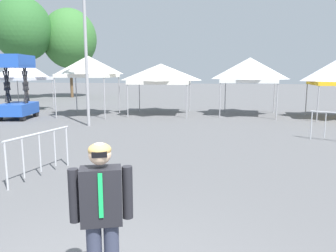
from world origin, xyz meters
TOP-DOWN VIEW (x-y plane):
  - canopy_tent_behind_left at (-11.74, 16.06)m, footprint 2.93×2.93m
  - canopy_tent_behind_right at (-6.58, 14.77)m, footprint 3.03×3.03m
  - canopy_tent_center at (-2.66, 16.15)m, footprint 3.67×3.67m
  - canopy_tent_behind_center at (2.45, 16.62)m, footprint 3.35×3.35m
  - scissor_lift at (-9.77, 12.75)m, footprint 1.83×2.53m
  - person_foreground at (0.12, 0.12)m, footprint 0.62×0.37m
  - light_pole_near_lift at (-5.07, 11.26)m, footprint 0.36×0.36m
  - tree_behind_tents_right at (-14.12, 27.44)m, footprint 5.19×5.19m
  - tree_behind_tents_left at (-17.08, 24.42)m, footprint 5.12×5.12m
  - crowd_barrier_by_lift at (-3.02, 3.97)m, footprint 0.42×2.08m

SIDE VIEW (x-z plane):
  - crowd_barrier_by_lift at x=-3.02m, z-range 0.22..1.29m
  - person_foreground at x=0.12m, z-range 0.14..1.92m
  - scissor_lift at x=-9.77m, z-range -0.62..2.75m
  - canopy_tent_center at x=-2.66m, z-range 0.90..3.87m
  - canopy_tent_behind_center at x=2.45m, z-range 0.94..4.24m
  - canopy_tent_behind_left at x=-11.74m, z-range 0.99..4.33m
  - canopy_tent_behind_right at x=-6.58m, z-range 1.09..4.48m
  - light_pole_near_lift at x=-5.07m, z-range 0.56..8.40m
  - tree_behind_tents_right at x=-14.12m, z-range 1.41..9.95m
  - tree_behind_tents_left at x=-17.08m, z-range 1.73..10.84m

